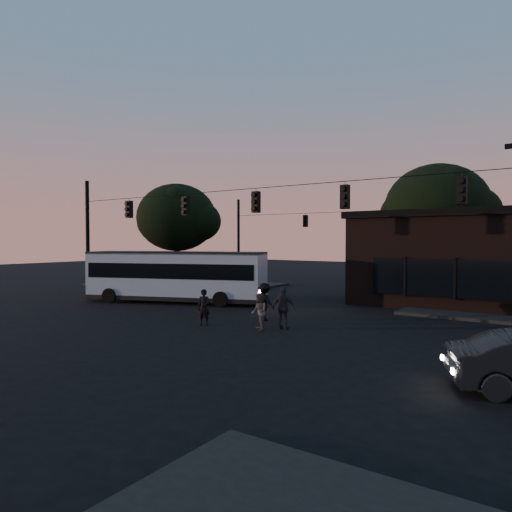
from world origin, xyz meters
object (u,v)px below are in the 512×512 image
Objects in this scene: pedestrian_b at (259,312)px; pedestrian_d at (264,302)px; bus at (176,274)px; pedestrian_c at (284,308)px; building at (501,258)px; pedestrian_a at (204,307)px.

pedestrian_b is 0.89× the size of pedestrian_d.
pedestrian_c is (9.60, -3.38, -0.82)m from bus.
building is at bearing 107.97° from pedestrian_b.
pedestrian_b is at bearing 127.26° from pedestrian_d.
pedestrian_a is (6.31, -4.69, -0.92)m from bus.
pedestrian_c reaches higher than pedestrian_d.
pedestrian_a is at bearing 68.85° from pedestrian_d.
building is 9.89× the size of pedestrian_b.
pedestrian_c is (-6.66, -13.32, -1.81)m from building.
bus is at bearing -159.80° from pedestrian_b.
pedestrian_c is 1.02× the size of pedestrian_d.
building reaches higher than pedestrian_c.
bus is at bearing 120.82° from pedestrian_a.
pedestrian_b is 2.34m from pedestrian_d.
bus is 9.89m from pedestrian_b.
pedestrian_b is at bearing -11.74° from pedestrian_a.
bus reaches higher than pedestrian_b.
pedestrian_b is 1.08m from pedestrian_c.
bus is (-16.26, -9.94, -0.99)m from building.
pedestrian_c is (0.69, 0.82, 0.12)m from pedestrian_b.
building is 1.39× the size of bus.
bus reaches higher than pedestrian_d.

